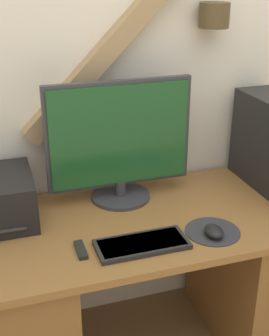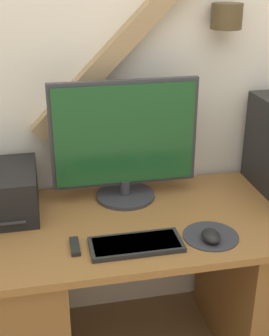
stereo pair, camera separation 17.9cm
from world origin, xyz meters
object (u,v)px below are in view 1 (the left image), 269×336
(monitor, at_px, (120,141))
(keyboard, at_px, (142,244))
(remote_control, at_px, (81,250))
(mouse, at_px, (214,231))

(monitor, relative_size, keyboard, 1.83)
(keyboard, xyz_separation_m, remote_control, (-0.22, 0.04, -0.00))
(monitor, distance_m, remote_control, 0.51)
(mouse, relative_size, remote_control, 0.87)
(keyboard, distance_m, mouse, 0.28)
(mouse, bearing_deg, monitor, 120.38)
(remote_control, bearing_deg, mouse, -6.52)
(keyboard, bearing_deg, mouse, -4.47)
(remote_control, bearing_deg, monitor, 54.80)
(mouse, bearing_deg, remote_control, 173.48)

